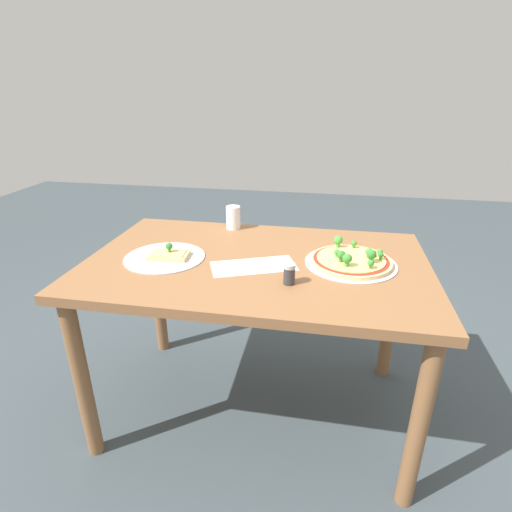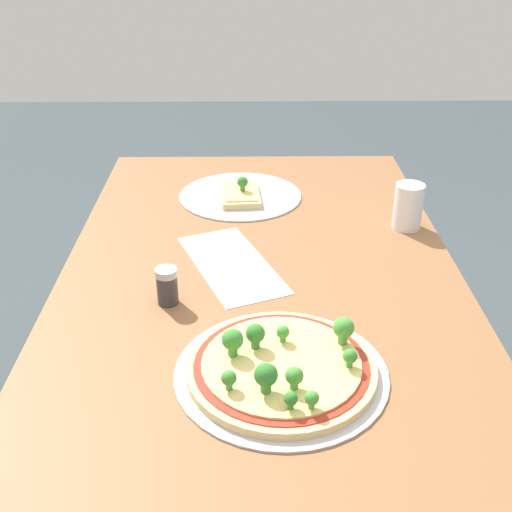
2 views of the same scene
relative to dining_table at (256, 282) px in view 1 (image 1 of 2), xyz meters
The scene contains 7 objects.
ground_plane 0.65m from the dining_table, ahead, with size 8.00×8.00×0.00m, color #3D474C.
dining_table is the anchor object (origin of this frame).
pizza_tray_whole 0.38m from the dining_table, ahead, with size 0.35×0.35×0.07m.
pizza_tray_slice 0.37m from the dining_table, behind, with size 0.32×0.32×0.06m.
drinking_cup 0.41m from the dining_table, 116.62° to the left, with size 0.07×0.07×0.11m, color white.
condiment_shaker 0.26m from the dining_table, 50.71° to the right, with size 0.04×0.04×0.07m.
paper_menu 0.11m from the dining_table, 87.22° to the right, with size 0.31×0.14×0.00m, color white.
Camera 1 is at (0.25, -1.39, 1.37)m, focal length 28.00 mm.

